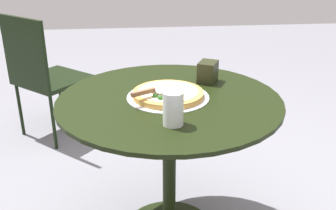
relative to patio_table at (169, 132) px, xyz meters
The scene contains 6 objects.
patio_table is the anchor object (origin of this frame).
pizza_on_tray 0.18m from the patio_table, 46.03° to the left, with size 0.36×0.36×0.05m.
pizza_server 0.24m from the patio_table, 122.53° to the left, with size 0.14×0.21×0.02m.
drinking_cup 0.35m from the patio_table, behind, with size 0.08×0.08×0.13m, color silver.
napkin_dispenser 0.35m from the patio_table, 47.66° to the right, with size 0.10×0.08×0.10m, color black.
patio_chair_near 1.39m from the patio_table, 34.30° to the left, with size 0.62×0.62×0.91m.
Camera 1 is at (-1.56, 0.17, 1.38)m, focal length 41.68 mm.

